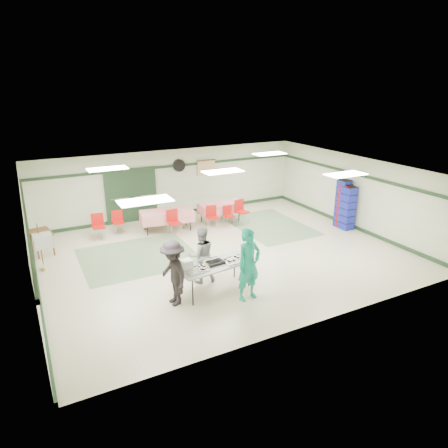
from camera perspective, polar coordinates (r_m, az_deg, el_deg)
name	(u,v)px	position (r m, az deg, el deg)	size (l,w,h in m)	color
floor	(223,253)	(12.92, -0.16, -4.18)	(11.00, 11.00, 0.00)	beige
ceiling	(223,171)	(12.09, -0.17, 7.61)	(11.00, 11.00, 0.00)	silver
wall_back	(172,183)	(16.42, -7.38, 5.84)	(11.00, 11.00, 0.00)	beige
wall_front	(317,271)	(8.96, 13.17, -6.49)	(11.00, 11.00, 0.00)	beige
wall_left	(29,244)	(11.21, -26.08, -2.64)	(9.00, 9.00, 0.00)	beige
wall_right	(354,192)	(15.63, 18.14, 4.31)	(9.00, 9.00, 0.00)	beige
trim_back	(172,166)	(16.24, -7.45, 8.22)	(11.00, 0.06, 0.10)	#1C341E
baseboard_back	(174,213)	(16.74, -7.16, 1.53)	(11.00, 0.06, 0.12)	#1C341E
trim_left	(26,218)	(10.99, -26.47, 0.77)	(9.00, 0.06, 0.10)	#1C341E
baseboard_left	(38,289)	(11.72, -25.00, -8.48)	(9.00, 0.06, 0.12)	#1C341E
trim_right	(356,174)	(15.45, 18.33, 6.80)	(9.00, 0.06, 0.10)	#1C341E
baseboard_right	(350,225)	(15.98, 17.58, -0.16)	(9.00, 0.06, 0.12)	#1C341E
green_patch_a	(138,256)	(12.97, -12.13, -4.54)	(3.50, 3.00, 0.01)	gray
green_patch_b	(270,226)	(15.45, 6.56, -0.23)	(2.50, 3.50, 0.01)	gray
double_door_left	(119,197)	(15.86, -14.75, 3.73)	(0.90, 0.06, 2.10)	#959795
double_door_right	(143,194)	(16.07, -11.45, 4.20)	(0.90, 0.06, 2.10)	#959795
door_frame	(131,196)	(15.94, -13.09, 3.95)	(2.00, 0.03, 2.15)	#1C341E
wall_fan	(179,165)	(16.32, -6.42, 8.31)	(0.50, 0.50, 0.10)	black
scroll_banner	(206,168)	(16.81, -2.54, 8.05)	(0.80, 0.02, 0.60)	#DABE88
serving_table	(215,265)	(10.42, -1.32, -5.95)	(2.10, 1.07, 0.76)	#ABABA6
sheet_tray_right	(234,260)	(10.58, 1.48, -5.20)	(0.61, 0.46, 0.02)	silver
sheet_tray_mid	(211,263)	(10.45, -1.86, -5.54)	(0.63, 0.47, 0.02)	silver
sheet_tray_left	(197,270)	(10.07, -3.89, -6.60)	(0.57, 0.43, 0.02)	silver
baking_pan	(215,263)	(10.38, -1.31, -5.56)	(0.46, 0.29, 0.08)	black
foam_box_stack	(187,264)	(10.15, -5.36, -5.74)	(0.26, 0.24, 0.24)	white
volunteer_teal	(249,265)	(9.96, 3.55, -5.82)	(0.69, 0.45, 1.88)	#169880
volunteer_grey	(201,255)	(10.86, -3.28, -4.44)	(0.77, 0.60, 1.58)	gray
volunteer_dark	(173,273)	(9.83, -7.27, -6.97)	(1.08, 0.62, 1.68)	black
dining_table_a	(220,208)	(15.67, -0.55, 2.37)	(1.67, 0.75, 0.77)	red
dining_table_b	(167,216)	(14.85, -8.15, 1.19)	(2.01, 1.10, 0.77)	red
chair_a	(228,214)	(15.23, 0.60, 1.48)	(0.37, 0.37, 0.78)	red
chair_b	(212,215)	(14.92, -1.75, 1.34)	(0.49, 0.49, 0.87)	red
chair_c	(241,209)	(15.47, 2.42, 2.16)	(0.51, 0.51, 0.94)	red
chair_d	(173,220)	(14.36, -7.27, 0.61)	(0.45, 0.45, 0.94)	red
chair_loose_a	(118,220)	(14.89, -14.91, 0.58)	(0.41, 0.41, 0.86)	red
chair_loose_b	(98,224)	(14.58, -17.54, 0.05)	(0.45, 0.45, 0.91)	red
crate_stack_blue_a	(348,208)	(15.45, 17.31, 2.18)	(0.42, 0.42, 1.64)	#1B22A5
crate_stack_red	(344,206)	(15.59, 16.77, 2.47)	(0.37, 0.37, 1.68)	maroon
crate_stack_blue_b	(342,204)	(15.64, 16.55, 2.82)	(0.40, 0.40, 1.82)	#1B22A5
printer_table	(41,235)	(13.95, -24.71, -1.38)	(0.75, 1.01, 0.74)	brown
office_printer	(43,241)	(12.52, -24.47, -2.19)	(0.49, 0.43, 0.39)	#B7B8B2
broom	(40,246)	(12.73, -24.75, -2.85)	(0.03, 0.03, 1.43)	brown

